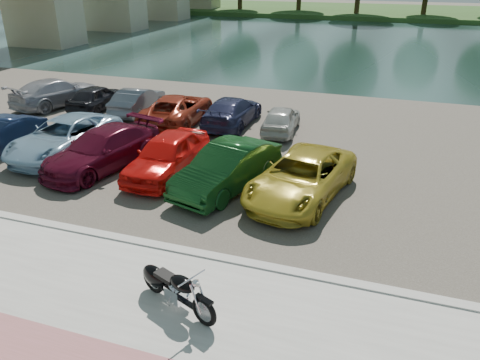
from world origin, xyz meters
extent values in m
plane|color=#595447|center=(0.00, 0.00, 0.00)|extent=(200.00, 200.00, 0.00)
cube|color=#A4A19A|center=(0.00, -1.00, 0.05)|extent=(60.00, 6.00, 0.10)
cube|color=#A4A19A|center=(0.00, 2.00, 0.07)|extent=(60.00, 0.30, 0.14)
cube|color=#464138|center=(0.00, 11.00, 0.02)|extent=(60.00, 18.00, 0.04)
cube|color=#192D29|center=(0.00, 40.00, 0.00)|extent=(120.00, 40.00, 0.00)
cube|color=#284C1B|center=(0.00, 72.00, 0.30)|extent=(120.00, 24.00, 0.60)
cube|color=tan|center=(-28.00, 30.00, 3.60)|extent=(6.00, 4.00, 7.20)
torus|color=black|center=(0.71, -0.40, 0.44)|extent=(0.67, 0.37, 0.68)
torus|color=black|center=(-0.82, 0.23, 0.44)|extent=(0.67, 0.37, 0.68)
cylinder|color=#B2B2B7|center=(0.71, -0.40, 0.44)|extent=(0.45, 0.23, 0.46)
cylinder|color=#B2B2B7|center=(-0.82, 0.23, 0.44)|extent=(0.45, 0.23, 0.46)
cylinder|color=silver|center=(0.54, -0.44, 0.74)|extent=(0.32, 0.17, 0.63)
cylinder|color=silver|center=(0.62, -0.26, 0.74)|extent=(0.32, 0.17, 0.63)
cylinder|color=silver|center=(0.40, -0.27, 1.13)|extent=(0.32, 0.71, 0.04)
sphere|color=silver|center=(0.49, -0.31, 1.05)|extent=(0.21, 0.21, 0.16)
sphere|color=silver|center=(0.56, -0.34, 1.05)|extent=(0.14, 0.14, 0.11)
cube|color=black|center=(0.71, -0.40, 0.75)|extent=(0.47, 0.30, 0.06)
cube|color=black|center=(-0.06, -0.08, 0.38)|extent=(1.15, 0.55, 0.08)
cube|color=silver|center=(-0.10, -0.07, 0.45)|extent=(0.54, 0.47, 0.34)
cylinder|color=silver|center=(-0.01, -0.10, 0.65)|extent=(0.29, 0.26, 0.27)
cylinder|color=silver|center=(-0.19, -0.03, 0.65)|extent=(0.29, 0.26, 0.27)
ellipsoid|color=black|center=(0.11, -0.15, 0.82)|extent=(0.77, 0.59, 0.32)
cube|color=black|center=(-0.38, 0.05, 0.76)|extent=(0.62, 0.47, 0.10)
ellipsoid|color=black|center=(-0.77, 0.21, 0.56)|extent=(0.80, 0.59, 0.50)
cube|color=black|center=(-0.82, 0.23, 0.49)|extent=(0.44, 0.32, 0.30)
cylinder|color=silver|center=(-0.32, 0.20, 0.32)|extent=(1.05, 0.51, 0.09)
cylinder|color=silver|center=(-0.32, 0.20, 0.40)|extent=(1.05, 0.51, 0.09)
cylinder|color=#B2B2B7|center=(-0.26, -0.19, 0.23)|extent=(0.08, 0.14, 0.22)
imported|color=#89ADC7|center=(-8.37, 6.95, 0.76)|extent=(2.65, 5.31, 1.44)
imported|color=#510B1F|center=(-6.15, 6.28, 0.77)|extent=(3.16, 5.34, 1.45)
imported|color=red|center=(-3.59, 6.48, 0.79)|extent=(1.91, 4.46, 1.50)
imported|color=#113E17|center=(-1.13, 6.04, 0.80)|extent=(2.78, 4.88, 1.52)
imported|color=gold|center=(1.35, 6.23, 0.75)|extent=(3.28, 5.47, 1.42)
imported|color=#9798A0|center=(-13.37, 12.79, 0.77)|extent=(3.23, 5.36, 1.45)
imported|color=black|center=(-10.90, 12.88, 0.68)|extent=(1.57, 3.80, 1.29)
imported|color=slate|center=(-8.51, 12.92, 0.69)|extent=(1.58, 4.00, 1.30)
imported|color=maroon|center=(-5.90, 12.12, 0.73)|extent=(2.55, 5.07, 1.38)
imported|color=#272A4D|center=(-3.32, 12.64, 0.71)|extent=(1.91, 4.61, 1.33)
imported|color=#B4B5B0|center=(-0.88, 12.38, 0.65)|extent=(1.71, 3.67, 1.21)
camera|label=1|loc=(3.87, -7.43, 7.01)|focal=35.00mm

